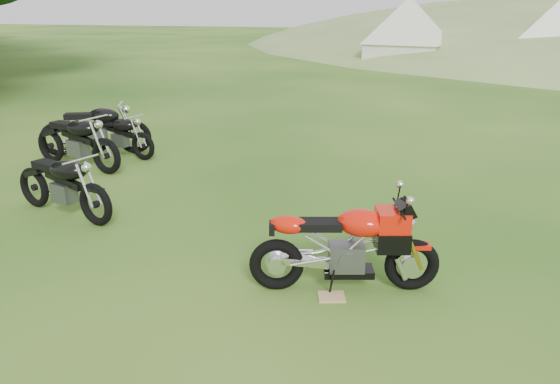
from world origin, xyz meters
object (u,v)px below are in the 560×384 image
(plywood_board, at_px, (331,297))
(vintage_moto_d, at_px, (76,140))
(sport_motorcycle, at_px, (345,240))
(vintage_moto_b, at_px, (62,183))
(vintage_moto_c, at_px, (119,134))
(vintage_moto_a, at_px, (95,128))
(tent_right, at_px, (560,35))
(tent_left, at_px, (408,33))

(plywood_board, xyz_separation_m, vintage_moto_d, (-5.23, 3.39, 0.52))
(plywood_board, bearing_deg, vintage_moto_d, 147.04)
(plywood_board, distance_m, vintage_moto_d, 6.26)
(sport_motorcycle, bearing_deg, plywood_board, -126.87)
(vintage_moto_b, xyz_separation_m, vintage_moto_d, (-1.20, 2.11, 0.04))
(plywood_board, relative_size, vintage_moto_c, 0.16)
(vintage_moto_a, relative_size, vintage_moto_d, 1.02)
(plywood_board, height_order, vintage_moto_c, vintage_moto_c)
(plywood_board, bearing_deg, tent_right, 74.20)
(vintage_moto_d, bearing_deg, tent_left, 90.68)
(vintage_moto_d, xyz_separation_m, tent_left, (4.96, 19.28, 0.93))
(plywood_board, relative_size, vintage_moto_b, 0.15)
(vintage_moto_c, bearing_deg, vintage_moto_b, -58.67)
(vintage_moto_c, relative_size, tent_right, 0.50)
(sport_motorcycle, distance_m, vintage_moto_b, 4.26)
(vintage_moto_a, height_order, vintage_moto_b, vintage_moto_a)
(tent_right, bearing_deg, vintage_moto_d, -106.41)
(vintage_moto_a, distance_m, tent_left, 19.10)
(vintage_moto_c, bearing_deg, sport_motorcycle, -24.58)
(vintage_moto_a, bearing_deg, vintage_moto_b, -86.92)
(sport_motorcycle, xyz_separation_m, vintage_moto_d, (-5.32, 3.17, -0.03))
(plywood_board, xyz_separation_m, tent_right, (6.28, 22.17, 1.47))
(sport_motorcycle, height_order, vintage_moto_b, sport_motorcycle)
(vintage_moto_b, distance_m, tent_left, 21.74)
(plywood_board, relative_size, vintage_moto_a, 0.13)
(vintage_moto_b, distance_m, vintage_moto_d, 2.42)
(vintage_moto_c, relative_size, vintage_moto_d, 0.84)
(sport_motorcycle, height_order, vintage_moto_c, sport_motorcycle)
(sport_motorcycle, relative_size, plywood_board, 6.88)
(sport_motorcycle, xyz_separation_m, vintage_moto_b, (-4.12, 1.07, -0.07))
(tent_left, relative_size, tent_right, 0.98)
(vintage_moto_a, height_order, vintage_moto_c, vintage_moto_a)
(vintage_moto_b, xyz_separation_m, vintage_moto_c, (-0.91, 3.05, -0.04))
(vintage_moto_b, bearing_deg, vintage_moto_a, 132.35)
(sport_motorcycle, relative_size, vintage_moto_c, 1.11)
(vintage_moto_b, xyz_separation_m, tent_left, (3.76, 21.39, 0.97))
(plywood_board, bearing_deg, tent_left, 90.69)
(plywood_board, height_order, vintage_moto_d, vintage_moto_d)
(sport_motorcycle, height_order, tent_right, tent_right)
(sport_motorcycle, xyz_separation_m, plywood_board, (-0.09, -0.22, -0.55))
(vintage_moto_b, relative_size, vintage_moto_d, 0.92)
(vintage_moto_a, xyz_separation_m, tent_left, (5.16, 18.37, 0.92))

